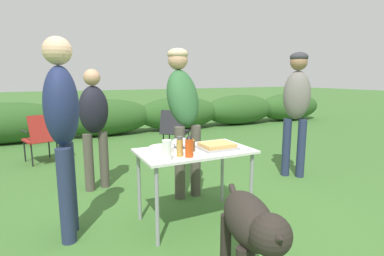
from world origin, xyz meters
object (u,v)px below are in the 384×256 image
Objects in this scene: beer_bottle at (192,145)px; paper_cup_stack at (167,150)px; standing_person_with_beanie at (297,100)px; standing_person_in_navy_coat at (94,119)px; dog at (251,227)px; camp_chair_near_hedge at (175,129)px; plate_stack at (162,149)px; folding_table at (195,157)px; spice_jar at (180,147)px; standing_person_in_olive_jacket at (183,104)px; standing_person_in_dark_puffer at (62,121)px; hot_sauce_bottle at (189,146)px; camp_chair_green_behind_table at (42,136)px; mixing_bowl at (182,143)px; food_tray at (217,146)px.

paper_cup_stack is at bearing -149.64° from beer_bottle.
standing_person_with_beanie is 1.16× the size of standing_person_in_navy_coat.
camp_chair_near_hedge reaches higher than dog.
plate_stack is 0.23× the size of dog.
dog is at bearing -97.75° from folding_table.
standing_person_with_beanie reaches higher than camp_chair_near_hedge.
beer_bottle is 2.83m from camp_chair_near_hedge.
spice_jar is 1.01m from dog.
paper_cup_stack is at bearing -122.88° from standing_person_in_olive_jacket.
standing_person_in_dark_puffer is 1.15× the size of standing_person_in_navy_coat.
standing_person_in_dark_puffer reaches higher than dog.
standing_person_in_dark_puffer is 3.19m from camp_chair_near_hedge.
folding_table is 0.62× the size of standing_person_in_olive_jacket.
hot_sauce_bottle is 3.04m from camp_chair_near_hedge.
standing_person_in_navy_coat is at bearing 103.00° from paper_cup_stack.
camp_chair_green_behind_table reaches higher than dog.
standing_person_in_navy_coat reaches higher than paper_cup_stack.
paper_cup_stack is at bearing -76.16° from camp_chair_near_hedge.
standing_person_with_beanie is at bearing -5.30° from standing_person_in_olive_jacket.
camp_chair_near_hedge is (0.93, 2.65, -0.34)m from beer_bottle.
standing_person_with_beanie is (1.91, 0.61, 0.45)m from folding_table.
beer_bottle is at bearing -71.58° from camp_chair_near_hedge.
standing_person_in_olive_jacket reaches higher than camp_chair_near_hedge.
standing_person_in_dark_puffer reaches higher than mixing_bowl.
camp_chair_green_behind_table is (-3.29, 2.35, -0.65)m from standing_person_with_beanie.
paper_cup_stack reaches higher than plate_stack.
standing_person_in_olive_jacket is at bearing -72.04° from camp_chair_near_hedge.
beer_bottle is at bearing -77.68° from standing_person_in_navy_coat.
standing_person_in_navy_coat is at bearing 118.84° from folding_table.
folding_table is 5.24× the size of hot_sauce_bottle.
spice_jar is 0.09m from hot_sauce_bottle.
mixing_bowl reaches higher than plate_stack.
beer_bottle reaches higher than food_tray.
dog is at bearing -82.49° from plate_stack.
standing_person_in_navy_coat is at bearing 124.59° from food_tray.
food_tray is at bearing -66.18° from camp_chair_near_hedge.
standing_person_in_olive_jacket is 1.97m from dog.
food_tray is 0.85m from standing_person_in_olive_jacket.
spice_jar reaches higher than plate_stack.
hot_sauce_bottle is 0.12× the size of standing_person_in_olive_jacket.
camp_chair_green_behind_table is (-1.07, 2.87, -0.30)m from plate_stack.
plate_stack is at bearing 164.05° from folding_table.
standing_person_in_olive_jacket is at bearing 68.77° from hot_sauce_bottle.
paper_cup_stack is at bearing -149.00° from folding_table.
plate_stack is 0.13× the size of standing_person_with_beanie.
standing_person_in_navy_coat is 1.85× the size of camp_chair_near_hedge.
standing_person_in_navy_coat is (-2.65, 0.74, -0.20)m from standing_person_with_beanie.
beer_bottle is 0.64× the size of hot_sauce_bottle.
standing_person_in_navy_coat is 2.11m from camp_chair_near_hedge.
standing_person_with_beanie is (1.96, 0.64, 0.31)m from beer_bottle.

